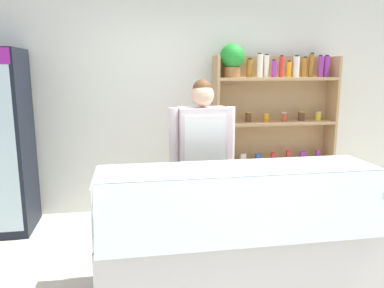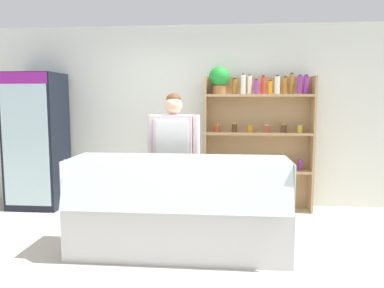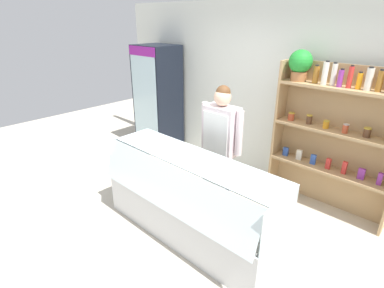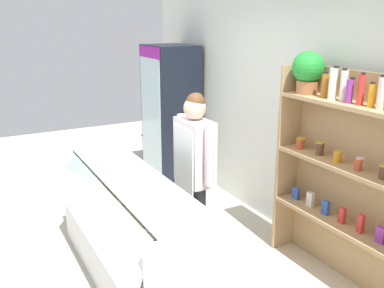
{
  "view_description": "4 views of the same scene",
  "coord_description": "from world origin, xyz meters",
  "px_view_note": "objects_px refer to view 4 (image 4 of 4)",
  "views": [
    {
      "loc": [
        -0.91,
        -2.7,
        1.76
      ],
      "look_at": [
        -0.35,
        0.56,
        1.11
      ],
      "focal_mm": 35.0,
      "sensor_mm": 36.0,
      "label": 1
    },
    {
      "loc": [
        0.43,
        -3.72,
        1.59
      ],
      "look_at": [
        0.03,
        0.56,
        1.09
      ],
      "focal_mm": 35.0,
      "sensor_mm": 36.0,
      "label": 2
    },
    {
      "loc": [
        1.99,
        -2.12,
        2.43
      ],
      "look_at": [
        -0.38,
        0.4,
        0.97
      ],
      "focal_mm": 28.0,
      "sensor_mm": 36.0,
      "label": 3
    },
    {
      "loc": [
        3.28,
        -1.17,
        2.35
      ],
      "look_at": [
        -0.02,
        0.63,
        1.24
      ],
      "focal_mm": 40.0,
      "sensor_mm": 36.0,
      "label": 4
    }
  ],
  "objects_px": {
    "drinks_fridge": "(171,113)",
    "shelving_unit": "(345,155)",
    "shop_clerk": "(194,161)",
    "deli_display_case": "(130,249)"
  },
  "relations": [
    {
      "from": "drinks_fridge",
      "to": "shelving_unit",
      "type": "distance_m",
      "value": 3.18
    },
    {
      "from": "shop_clerk",
      "to": "shelving_unit",
      "type": "bearing_deg",
      "value": 42.9
    },
    {
      "from": "drinks_fridge",
      "to": "deli_display_case",
      "type": "height_order",
      "value": "drinks_fridge"
    },
    {
      "from": "drinks_fridge",
      "to": "shop_clerk",
      "type": "height_order",
      "value": "drinks_fridge"
    },
    {
      "from": "shelving_unit",
      "to": "shop_clerk",
      "type": "relative_size",
      "value": 1.23
    },
    {
      "from": "deli_display_case",
      "to": "shop_clerk",
      "type": "relative_size",
      "value": 1.34
    },
    {
      "from": "drinks_fridge",
      "to": "shop_clerk",
      "type": "distance_m",
      "value": 2.3
    },
    {
      "from": "shelving_unit",
      "to": "shop_clerk",
      "type": "distance_m",
      "value": 1.4
    },
    {
      "from": "deli_display_case",
      "to": "shop_clerk",
      "type": "height_order",
      "value": "shop_clerk"
    },
    {
      "from": "drinks_fridge",
      "to": "shop_clerk",
      "type": "xyz_separation_m",
      "value": [
        2.16,
        -0.78,
        0.01
      ]
    }
  ]
}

